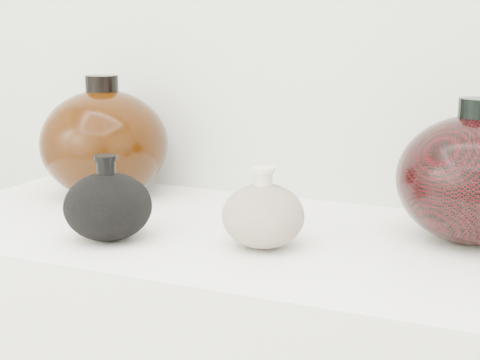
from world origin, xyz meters
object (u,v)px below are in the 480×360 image
at_px(black_gourd_vase, 108,206).
at_px(right_round_pot, 473,179).
at_px(cream_gourd_vase, 263,215).
at_px(left_round_pot, 104,143).

bearing_deg(black_gourd_vase, right_round_pot, 21.82).
height_order(cream_gourd_vase, right_round_pot, right_round_pot).
relative_size(left_round_pot, right_round_pot, 0.99).
xyz_separation_m(black_gourd_vase, right_round_pot, (0.52, 0.21, 0.05)).
bearing_deg(right_round_pot, left_round_pot, 177.74).
relative_size(cream_gourd_vase, right_round_pot, 0.56).
relative_size(black_gourd_vase, cream_gourd_vase, 0.91).
relative_size(cream_gourd_vase, left_round_pot, 0.57).
xyz_separation_m(left_round_pot, right_round_pot, (0.69, -0.03, -0.01)).
height_order(black_gourd_vase, right_round_pot, right_round_pot).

